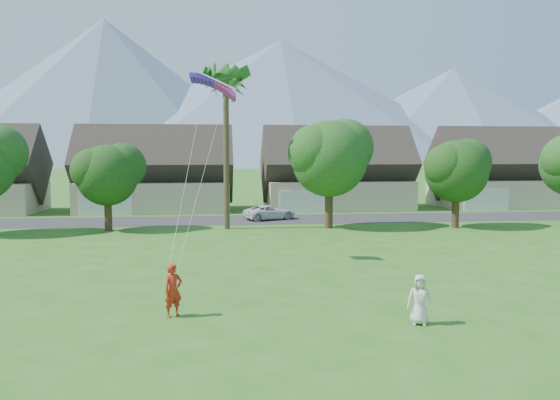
{
  "coord_description": "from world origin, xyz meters",
  "views": [
    {
      "loc": [
        -2.83,
        -14.0,
        5.86
      ],
      "look_at": [
        0.0,
        10.0,
        3.8
      ],
      "focal_mm": 35.0,
      "sensor_mm": 36.0,
      "label": 1
    }
  ],
  "objects": [
    {
      "name": "tree_row",
      "position": [
        -1.14,
        27.92,
        4.89
      ],
      "size": [
        62.27,
        6.67,
        8.45
      ],
      "color": "#47301C",
      "rests_on": "ground"
    },
    {
      "name": "kite_flyer",
      "position": [
        -4.39,
        5.55,
        0.96
      ],
      "size": [
        0.84,
        0.77,
        1.92
      ],
      "primitive_type": "imported",
      "rotation": [
        0.0,
        0.0,
        0.58
      ],
      "color": "red",
      "rests_on": "ground"
    },
    {
      "name": "ground",
      "position": [
        0.0,
        0.0,
        0.0
      ],
      "size": [
        500.0,
        500.0,
        0.0
      ],
      "primitive_type": "plane",
      "color": "#2D6019",
      "rests_on": "ground"
    },
    {
      "name": "parked_car",
      "position": [
        1.91,
        34.0,
        0.65
      ],
      "size": [
        5.11,
        3.69,
        1.29
      ],
      "primitive_type": "imported",
      "rotation": [
        0.0,
        0.0,
        1.94
      ],
      "color": "white",
      "rests_on": "ground"
    },
    {
      "name": "watcher",
      "position": [
        4.08,
        3.65,
        0.87
      ],
      "size": [
        0.98,
        0.8,
        1.73
      ],
      "primitive_type": "imported",
      "rotation": [
        0.0,
        0.0,
        -0.34
      ],
      "color": "silver",
      "rests_on": "ground"
    },
    {
      "name": "fan_palm",
      "position": [
        -2.0,
        28.5,
        11.8
      ],
      "size": [
        3.0,
        3.0,
        13.8
      ],
      "color": "#4C3D26",
      "rests_on": "ground"
    },
    {
      "name": "houses_row",
      "position": [
        0.49,
        42.99,
        3.44
      ],
      "size": [
        72.75,
        8.19,
        8.86
      ],
      "color": "beige",
      "rests_on": "ground"
    },
    {
      "name": "mountain_ridge",
      "position": [
        10.4,
        260.0,
        29.07
      ],
      "size": [
        540.0,
        240.0,
        70.0
      ],
      "color": "slate",
      "rests_on": "ground"
    },
    {
      "name": "street",
      "position": [
        0.0,
        34.0,
        0.01
      ],
      "size": [
        90.0,
        7.0,
        0.01
      ],
      "primitive_type": "cube",
      "color": "#2D2D30",
      "rests_on": "ground"
    },
    {
      "name": "parafoil_kite",
      "position": [
        -2.84,
        15.43,
        9.55
      ],
      "size": [
        2.72,
        1.18,
        0.5
      ],
      "rotation": [
        0.0,
        0.0,
        -0.15
      ],
      "color": "#441CD3",
      "rests_on": "ground"
    }
  ]
}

